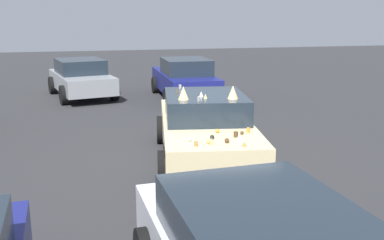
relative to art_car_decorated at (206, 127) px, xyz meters
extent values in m
plane|color=#2D2D30|center=(-0.03, 0.01, -0.71)|extent=(60.00, 60.00, 0.00)
cube|color=beige|center=(-0.03, 0.01, -0.12)|extent=(4.74, 2.48, 0.62)
cube|color=#1E2833|center=(0.12, -0.02, 0.44)|extent=(2.25, 1.95, 0.51)
cylinder|color=black|center=(-1.56, -0.69, -0.39)|extent=(0.68, 0.32, 0.66)
cylinder|color=black|center=(-1.27, 1.14, -0.39)|extent=(0.68, 0.32, 0.66)
cylinder|color=black|center=(1.21, -1.13, -0.39)|extent=(0.68, 0.32, 0.66)
cylinder|color=black|center=(1.49, 0.70, -0.39)|extent=(0.68, 0.32, 0.66)
ellipsoid|color=black|center=(0.97, -1.07, -0.20)|extent=(0.11, 0.04, 0.11)
ellipsoid|color=black|center=(-1.62, 1.17, -0.01)|extent=(0.18, 0.05, 0.14)
ellipsoid|color=black|center=(1.28, -1.12, -0.16)|extent=(0.19, 0.05, 0.12)
ellipsoid|color=black|center=(-2.06, -0.60, -0.04)|extent=(0.18, 0.05, 0.13)
ellipsoid|color=black|center=(1.66, -1.18, -0.21)|extent=(0.19, 0.05, 0.12)
ellipsoid|color=black|center=(-1.21, 1.11, -0.07)|extent=(0.13, 0.04, 0.15)
ellipsoid|color=black|center=(-1.27, 1.12, -0.05)|extent=(0.16, 0.04, 0.09)
ellipsoid|color=black|center=(-0.44, 0.99, -0.22)|extent=(0.15, 0.04, 0.14)
ellipsoid|color=black|center=(1.68, 0.66, -0.21)|extent=(0.15, 0.04, 0.09)
ellipsoid|color=black|center=(0.93, -1.07, -0.09)|extent=(0.11, 0.04, 0.08)
sphere|color=silver|center=(-1.60, 0.73, 0.23)|extent=(0.08, 0.08, 0.08)
cylinder|color=#A87A38|center=(-1.90, 0.69, 0.23)|extent=(0.08, 0.08, 0.09)
sphere|color=#51381E|center=(-1.84, 0.12, 0.23)|extent=(0.08, 0.08, 0.08)
sphere|color=#51381E|center=(-1.38, -0.32, 0.22)|extent=(0.07, 0.07, 0.07)
cone|color=tan|center=(-1.89, 0.41, 0.26)|extent=(0.10, 0.10, 0.13)
sphere|color=orange|center=(-1.16, 0.09, 0.23)|extent=(0.08, 0.08, 0.08)
cone|color=#A87A38|center=(-2.10, -0.10, 0.23)|extent=(0.11, 0.11, 0.08)
sphere|color=tan|center=(-1.83, 0.46, 0.23)|extent=(0.07, 0.07, 0.07)
cylinder|color=#51381E|center=(-1.52, -0.15, 0.24)|extent=(0.10, 0.10, 0.10)
cone|color=silver|center=(-1.69, -0.15, 0.25)|extent=(0.14, 0.14, 0.13)
cylinder|color=orange|center=(-1.29, -0.47, 0.24)|extent=(0.08, 0.08, 0.09)
sphere|color=black|center=(-1.56, 0.31, 0.23)|extent=(0.08, 0.08, 0.08)
cone|color=silver|center=(-0.12, 0.13, 0.75)|extent=(0.09, 0.09, 0.11)
cylinder|color=gray|center=(-0.61, 0.31, 0.74)|extent=(0.07, 0.07, 0.09)
cone|color=#51381E|center=(0.46, 0.53, 0.74)|extent=(0.07, 0.07, 0.09)
cylinder|color=gray|center=(0.95, 0.35, 0.74)|extent=(0.09, 0.09, 0.09)
cone|color=tan|center=(-0.34, 0.10, 0.74)|extent=(0.09, 0.09, 0.09)
cone|color=#D8BC7F|center=(-0.51, -0.42, 0.83)|extent=(0.21, 0.21, 0.27)
cone|color=#D8BC7F|center=(-0.35, 0.56, 0.83)|extent=(0.21, 0.21, 0.27)
cube|color=#1E2833|center=(-5.22, 0.87, 0.39)|extent=(2.13, 1.75, 0.47)
cylinder|color=black|center=(-4.00, 0.02, -0.41)|extent=(0.63, 0.25, 0.62)
cube|color=gray|center=(8.25, 2.57, -0.12)|extent=(4.19, 2.54, 0.60)
cube|color=#1E2833|center=(8.34, 2.59, 0.44)|extent=(2.22, 1.98, 0.52)
cylinder|color=black|center=(7.25, 1.44, -0.38)|extent=(0.71, 0.36, 0.68)
cylinder|color=black|center=(6.87, 3.19, -0.38)|extent=(0.71, 0.36, 0.68)
cylinder|color=black|center=(9.62, 1.96, -0.38)|extent=(0.71, 0.36, 0.68)
cylinder|color=black|center=(9.24, 3.70, -0.38)|extent=(0.71, 0.36, 0.68)
cube|color=navy|center=(7.10, -1.12, -0.11)|extent=(4.45, 1.73, 0.68)
cube|color=#1E2833|center=(6.77, -1.12, 0.50)|extent=(1.94, 1.58, 0.55)
cylinder|color=black|center=(8.49, -0.25, -0.40)|extent=(0.63, 0.22, 0.63)
cylinder|color=black|center=(8.48, -2.00, -0.40)|extent=(0.63, 0.22, 0.63)
cylinder|color=black|center=(5.73, -0.23, -0.40)|extent=(0.63, 0.22, 0.63)
cylinder|color=black|center=(5.72, -1.99, -0.40)|extent=(0.63, 0.22, 0.63)
camera|label=1|loc=(-8.87, 2.44, 2.36)|focal=41.76mm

